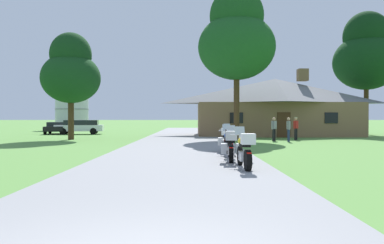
{
  "coord_description": "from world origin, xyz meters",
  "views": [
    {
      "loc": [
        0.58,
        -3.98,
        1.66
      ],
      "look_at": [
        0.7,
        23.41,
        1.35
      ],
      "focal_mm": 37.07,
      "sensor_mm": 36.0,
      "label": 1
    }
  ],
  "objects_px": {
    "motorcycle_yellow_nearest_to_camera": "(243,151)",
    "parked_black_sedan_far_left": "(54,128)",
    "bystander_gray_shirt_near_lodge": "(272,128)",
    "bystander_red_shirt_beside_signpost": "(294,127)",
    "motorcycle_red_second_in_row": "(229,146)",
    "tree_by_lodge_front": "(235,38)",
    "metal_silo_distant": "(70,105)",
    "motorcycle_blue_third_in_row": "(227,142)",
    "bystander_gray_shirt_by_tree": "(287,128)",
    "tree_left_near": "(69,71)",
    "parked_white_suv_far_left": "(78,126)",
    "tree_right_of_lodge": "(364,55)",
    "motorcycle_blue_farthest_in_row": "(224,140)"
  },
  "relations": [
    {
      "from": "metal_silo_distant",
      "to": "parked_white_suv_far_left",
      "type": "xyz_separation_m",
      "value": [
        4.99,
        -13.8,
        -2.54
      ]
    },
    {
      "from": "bystander_red_shirt_beside_signpost",
      "to": "tree_by_lodge_front",
      "type": "relative_size",
      "value": 0.15
    },
    {
      "from": "motorcycle_yellow_nearest_to_camera",
      "to": "parked_black_sedan_far_left",
      "type": "relative_size",
      "value": 0.47
    },
    {
      "from": "motorcycle_yellow_nearest_to_camera",
      "to": "bystander_gray_shirt_near_lodge",
      "type": "bearing_deg",
      "value": 72.81
    },
    {
      "from": "motorcycle_blue_third_in_row",
      "to": "tree_by_lodge_front",
      "type": "distance_m",
      "value": 15.55
    },
    {
      "from": "bystander_gray_shirt_near_lodge",
      "to": "tree_right_of_lodge",
      "type": "distance_m",
      "value": 16.62
    },
    {
      "from": "metal_silo_distant",
      "to": "bystander_red_shirt_beside_signpost",
      "type": "bearing_deg",
      "value": -45.17
    },
    {
      "from": "bystander_red_shirt_beside_signpost",
      "to": "parked_black_sedan_far_left",
      "type": "distance_m",
      "value": 23.92
    },
    {
      "from": "motorcycle_yellow_nearest_to_camera",
      "to": "metal_silo_distant",
      "type": "relative_size",
      "value": 0.31
    },
    {
      "from": "parked_white_suv_far_left",
      "to": "metal_silo_distant",
      "type": "bearing_deg",
      "value": 11.94
    },
    {
      "from": "tree_left_near",
      "to": "metal_silo_distant",
      "type": "height_order",
      "value": "tree_left_near"
    },
    {
      "from": "motorcycle_red_second_in_row",
      "to": "bystander_red_shirt_beside_signpost",
      "type": "bearing_deg",
      "value": 72.22
    },
    {
      "from": "bystander_red_shirt_beside_signpost",
      "to": "parked_white_suv_far_left",
      "type": "relative_size",
      "value": 0.35
    },
    {
      "from": "bystander_gray_shirt_near_lodge",
      "to": "bystander_red_shirt_beside_signpost",
      "type": "height_order",
      "value": "bystander_red_shirt_beside_signpost"
    },
    {
      "from": "tree_by_lodge_front",
      "to": "parked_black_sedan_far_left",
      "type": "xyz_separation_m",
      "value": [
        -17.1,
        9.72,
        -7.08
      ]
    },
    {
      "from": "bystander_gray_shirt_by_tree",
      "to": "parked_white_suv_far_left",
      "type": "height_order",
      "value": "bystander_gray_shirt_by_tree"
    },
    {
      "from": "tree_left_near",
      "to": "parked_white_suv_far_left",
      "type": "relative_size",
      "value": 1.67
    },
    {
      "from": "motorcycle_blue_farthest_in_row",
      "to": "parked_black_sedan_far_left",
      "type": "bearing_deg",
      "value": 131.97
    },
    {
      "from": "motorcycle_red_second_in_row",
      "to": "metal_silo_distant",
      "type": "height_order",
      "value": "metal_silo_distant"
    },
    {
      "from": "tree_right_of_lodge",
      "to": "parked_white_suv_far_left",
      "type": "height_order",
      "value": "tree_right_of_lodge"
    },
    {
      "from": "motorcycle_red_second_in_row",
      "to": "tree_by_lodge_front",
      "type": "relative_size",
      "value": 0.18
    },
    {
      "from": "motorcycle_red_second_in_row",
      "to": "metal_silo_distant",
      "type": "bearing_deg",
      "value": 119.44
    },
    {
      "from": "bystander_gray_shirt_near_lodge",
      "to": "tree_left_near",
      "type": "xyz_separation_m",
      "value": [
        -14.88,
        1.91,
        4.2
      ]
    },
    {
      "from": "motorcycle_yellow_nearest_to_camera",
      "to": "motorcycle_blue_farthest_in_row",
      "type": "bearing_deg",
      "value": 88.11
    },
    {
      "from": "bystander_gray_shirt_by_tree",
      "to": "tree_by_lodge_front",
      "type": "bearing_deg",
      "value": 47.49
    },
    {
      "from": "bystander_gray_shirt_by_tree",
      "to": "motorcycle_blue_third_in_row",
      "type": "bearing_deg",
      "value": 157.92
    },
    {
      "from": "tree_by_lodge_front",
      "to": "tree_left_near",
      "type": "bearing_deg",
      "value": -177.86
    },
    {
      "from": "tree_by_lodge_front",
      "to": "motorcycle_yellow_nearest_to_camera",
      "type": "bearing_deg",
      "value": -95.63
    },
    {
      "from": "motorcycle_blue_farthest_in_row",
      "to": "parked_white_suv_far_left",
      "type": "bearing_deg",
      "value": 127.94
    },
    {
      "from": "metal_silo_distant",
      "to": "motorcycle_blue_third_in_row",
      "type": "bearing_deg",
      "value": -64.25
    },
    {
      "from": "bystander_gray_shirt_near_lodge",
      "to": "tree_left_near",
      "type": "distance_m",
      "value": 15.57
    },
    {
      "from": "motorcycle_red_second_in_row",
      "to": "bystander_red_shirt_beside_signpost",
      "type": "distance_m",
      "value": 16.07
    },
    {
      "from": "motorcycle_blue_third_in_row",
      "to": "parked_white_suv_far_left",
      "type": "xyz_separation_m",
      "value": [
        -12.65,
        22.76,
        0.16
      ]
    },
    {
      "from": "tree_by_lodge_front",
      "to": "parked_black_sedan_far_left",
      "type": "relative_size",
      "value": 2.61
    },
    {
      "from": "bystander_gray_shirt_by_tree",
      "to": "parked_white_suv_far_left",
      "type": "relative_size",
      "value": 0.35
    },
    {
      "from": "bystander_gray_shirt_near_lodge",
      "to": "metal_silo_distant",
      "type": "relative_size",
      "value": 0.25
    },
    {
      "from": "bystander_gray_shirt_by_tree",
      "to": "bystander_gray_shirt_near_lodge",
      "type": "bearing_deg",
      "value": 44.14
    },
    {
      "from": "motorcycle_yellow_nearest_to_camera",
      "to": "bystander_gray_shirt_by_tree",
      "type": "distance_m",
      "value": 15.37
    },
    {
      "from": "bystander_red_shirt_beside_signpost",
      "to": "parked_white_suv_far_left",
      "type": "distance_m",
      "value": 21.32
    },
    {
      "from": "bystander_gray_shirt_by_tree",
      "to": "tree_left_near",
      "type": "height_order",
      "value": "tree_left_near"
    },
    {
      "from": "tree_right_of_lodge",
      "to": "metal_silo_distant",
      "type": "bearing_deg",
      "value": 155.72
    },
    {
      "from": "motorcycle_red_second_in_row",
      "to": "tree_right_of_lodge",
      "type": "distance_m",
      "value": 29.28
    },
    {
      "from": "tree_right_of_lodge",
      "to": "tree_left_near",
      "type": "xyz_separation_m",
      "value": [
        -25.93,
        -8.47,
        -2.62
      ]
    },
    {
      "from": "motorcycle_red_second_in_row",
      "to": "motorcycle_blue_third_in_row",
      "type": "distance_m",
      "value": 2.14
    },
    {
      "from": "bystander_red_shirt_beside_signpost",
      "to": "tree_left_near",
      "type": "distance_m",
      "value": 17.29
    },
    {
      "from": "motorcycle_blue_third_in_row",
      "to": "bystander_red_shirt_beside_signpost",
      "type": "height_order",
      "value": "bystander_red_shirt_beside_signpost"
    },
    {
      "from": "bystander_gray_shirt_by_tree",
      "to": "tree_by_lodge_front",
      "type": "height_order",
      "value": "tree_by_lodge_front"
    },
    {
      "from": "bystander_gray_shirt_near_lodge",
      "to": "motorcycle_yellow_nearest_to_camera",
      "type": "bearing_deg",
      "value": -150.51
    },
    {
      "from": "bystander_gray_shirt_by_tree",
      "to": "parked_white_suv_far_left",
      "type": "distance_m",
      "value": 21.58
    },
    {
      "from": "bystander_gray_shirt_by_tree",
      "to": "metal_silo_distant",
      "type": "relative_size",
      "value": 0.25
    }
  ]
}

